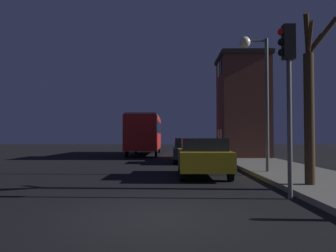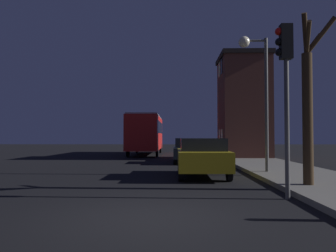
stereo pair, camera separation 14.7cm
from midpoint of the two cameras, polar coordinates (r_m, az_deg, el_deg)
name	(u,v)px [view 1 (the left image)]	position (r m, az deg, el deg)	size (l,w,h in m)	color
ground_plane	(153,216)	(6.77, -3.35, -15.45)	(120.00, 120.00, 0.00)	black
brick_building	(242,106)	(24.29, 12.67, 3.49)	(3.49, 4.09, 7.30)	brown
streetlamp	(256,73)	(14.20, 14.81, 8.92)	(1.20, 0.47, 5.60)	#4C4C4C
traffic_light	(288,74)	(9.04, 19.68, 8.56)	(0.43, 0.24, 4.48)	#4C4C4C
bare_tree	(310,103)	(10.70, 23.14, 3.73)	(1.09, 1.36, 5.02)	#382819
bus	(145,131)	(28.95, -4.20, -0.96)	(2.50, 9.54, 3.40)	red
car_near_lane	(203,156)	(13.09, 5.77, -5.26)	(1.90, 4.13, 1.53)	olive
car_mid_lane	(187,150)	(19.95, 3.19, -4.17)	(1.73, 3.99, 1.50)	black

